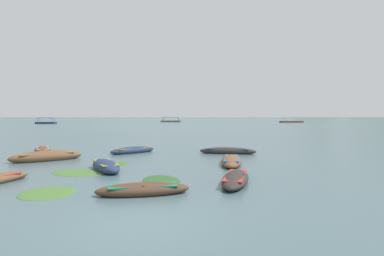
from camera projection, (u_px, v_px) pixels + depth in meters
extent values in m
plane|color=#476066|center=(190.00, 117.00, 1507.25)|extent=(6000.00, 6000.00, 0.00)
cone|color=slate|center=(99.00, 75.00, 1953.11)|extent=(1669.21, 1669.21, 525.73)
cone|color=slate|center=(172.00, 94.00, 2005.97)|extent=(942.39, 942.39, 290.33)
cone|color=#56665B|center=(323.00, 96.00, 1850.38)|extent=(594.07, 594.07, 244.66)
ellipsoid|color=brown|center=(47.00, 157.00, 20.18)|extent=(4.36, 3.78, 0.80)
cube|color=olive|center=(47.00, 153.00, 20.17)|extent=(3.14, 2.72, 0.05)
cube|color=brown|center=(47.00, 152.00, 20.17)|extent=(0.62, 0.78, 0.04)
ellipsoid|color=navy|center=(106.00, 166.00, 16.56)|extent=(2.77, 3.88, 0.68)
cube|color=olive|center=(106.00, 162.00, 16.55)|extent=(1.99, 2.80, 0.05)
cube|color=navy|center=(106.00, 162.00, 16.55)|extent=(0.74, 0.44, 0.04)
ellipsoid|color=#2D2826|center=(228.00, 151.00, 23.90)|extent=(4.45, 1.83, 0.61)
cube|color=#28519E|center=(228.00, 149.00, 23.89)|extent=(3.20, 1.32, 0.05)
cube|color=#2D2826|center=(228.00, 148.00, 23.89)|extent=(0.21, 0.72, 0.04)
ellipsoid|color=navy|center=(133.00, 150.00, 24.43)|extent=(3.66, 3.68, 0.61)
cube|color=orange|center=(133.00, 148.00, 24.43)|extent=(2.63, 2.65, 0.05)
cube|color=navy|center=(133.00, 147.00, 24.42)|extent=(0.62, 0.62, 0.04)
ellipsoid|color=brown|center=(43.00, 150.00, 24.35)|extent=(2.59, 3.65, 0.64)
cube|color=#B7B2A3|center=(43.00, 148.00, 24.34)|extent=(1.86, 2.63, 0.05)
cube|color=brown|center=(43.00, 147.00, 24.34)|extent=(0.76, 0.42, 0.04)
ellipsoid|color=#2D2826|center=(235.00, 179.00, 13.35)|extent=(2.01, 4.03, 0.55)
cube|color=#B22D28|center=(235.00, 175.00, 13.34)|extent=(1.45, 2.90, 0.05)
cube|color=#2D2826|center=(235.00, 174.00, 13.34)|extent=(0.74, 0.26, 0.04)
ellipsoid|color=brown|center=(231.00, 161.00, 18.72)|extent=(1.80, 4.63, 0.59)
cube|color=#28519E|center=(231.00, 158.00, 18.71)|extent=(1.29, 3.33, 0.05)
cube|color=brown|center=(231.00, 157.00, 18.71)|extent=(0.82, 0.19, 0.04)
ellipsoid|color=#4C3323|center=(143.00, 190.00, 11.44)|extent=(3.59, 1.72, 0.53)
cube|color=#197A56|center=(143.00, 186.00, 11.44)|extent=(2.58, 1.24, 0.05)
cube|color=#4C3323|center=(143.00, 184.00, 11.44)|extent=(0.22, 0.73, 0.04)
cube|color=brown|center=(291.00, 122.00, 141.74)|extent=(10.78, 5.52, 0.90)
cylinder|color=#4C4742|center=(298.00, 119.00, 143.82)|extent=(0.10, 0.10, 1.80)
cylinder|color=#4C4742|center=(301.00, 120.00, 141.14)|extent=(0.10, 0.10, 1.80)
cylinder|color=#4C4742|center=(282.00, 119.00, 142.27)|extent=(0.10, 0.10, 1.80)
cylinder|color=#4C4742|center=(285.00, 120.00, 139.58)|extent=(0.10, 0.10, 1.80)
cube|color=beige|center=(292.00, 118.00, 141.67)|extent=(9.06, 4.64, 0.12)
cube|color=brown|center=(171.00, 121.00, 155.85)|extent=(10.02, 3.51, 0.90)
cylinder|color=#4C4742|center=(163.00, 119.00, 154.69)|extent=(0.10, 0.10, 1.80)
cylinder|color=#4C4742|center=(164.00, 119.00, 157.12)|extent=(0.10, 0.10, 1.80)
cylinder|color=#4C4742|center=(178.00, 119.00, 154.49)|extent=(0.10, 0.10, 1.80)
cylinder|color=#4C4742|center=(178.00, 119.00, 156.91)|extent=(0.10, 0.10, 1.80)
cube|color=#334C75|center=(171.00, 117.00, 155.77)|extent=(8.42, 2.95, 0.12)
cube|color=navy|center=(46.00, 123.00, 117.97)|extent=(7.30, 2.52, 0.90)
cylinder|color=#4C4742|center=(54.00, 120.00, 118.90)|extent=(0.10, 0.10, 1.80)
cylinder|color=#4C4742|center=(52.00, 120.00, 117.02)|extent=(0.10, 0.10, 1.80)
cylinder|color=#4C4742|center=(40.00, 120.00, 118.84)|extent=(0.10, 0.10, 1.80)
cylinder|color=#4C4742|center=(37.00, 120.00, 116.96)|extent=(0.10, 0.10, 1.80)
cube|color=#334C75|center=(46.00, 118.00, 117.90)|extent=(6.13, 2.11, 0.12)
ellipsoid|color=#38662D|center=(112.00, 165.00, 18.34)|extent=(2.54, 2.94, 0.14)
ellipsoid|color=#477033|center=(81.00, 173.00, 15.84)|extent=(3.21, 2.59, 0.14)
ellipsoid|color=#477033|center=(48.00, 193.00, 11.63)|extent=(2.14, 2.34, 0.14)
ellipsoid|color=#2D5628|center=(161.00, 181.00, 13.87)|extent=(2.27, 2.89, 0.14)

